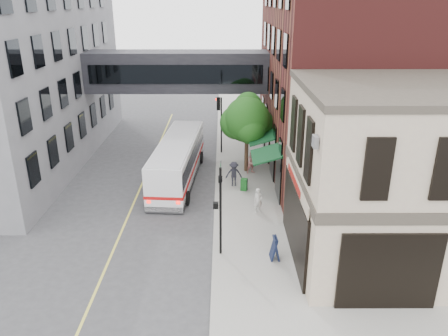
{
  "coord_description": "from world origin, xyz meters",
  "views": [
    {
      "loc": [
        0.5,
        -16.42,
        11.82
      ],
      "look_at": [
        0.57,
        4.96,
        3.48
      ],
      "focal_mm": 35.0,
      "sensor_mm": 36.0,
      "label": 1
    }
  ],
  "objects_px": {
    "pedestrian_b": "(252,162)",
    "bus": "(178,159)",
    "newspaper_box": "(244,184)",
    "pedestrian_c": "(234,174)",
    "sandwich_board": "(275,248)",
    "pedestrian_a": "(258,200)"
  },
  "relations": [
    {
      "from": "pedestrian_a",
      "to": "sandwich_board",
      "type": "xyz_separation_m",
      "value": [
        0.43,
        -4.87,
        -0.17
      ]
    },
    {
      "from": "pedestrian_b",
      "to": "pedestrian_c",
      "type": "bearing_deg",
      "value": -142.35
    },
    {
      "from": "pedestrian_c",
      "to": "sandwich_board",
      "type": "relative_size",
      "value": 1.47
    },
    {
      "from": "pedestrian_a",
      "to": "sandwich_board",
      "type": "distance_m",
      "value": 4.89
    },
    {
      "from": "bus",
      "to": "newspaper_box",
      "type": "xyz_separation_m",
      "value": [
        4.45,
        -2.03,
        -1.03
      ]
    },
    {
      "from": "sandwich_board",
      "to": "newspaper_box",
      "type": "bearing_deg",
      "value": 94.14
    },
    {
      "from": "pedestrian_a",
      "to": "pedestrian_c",
      "type": "bearing_deg",
      "value": 87.36
    },
    {
      "from": "newspaper_box",
      "to": "pedestrian_c",
      "type": "bearing_deg",
      "value": 148.02
    },
    {
      "from": "bus",
      "to": "newspaper_box",
      "type": "height_order",
      "value": "bus"
    },
    {
      "from": "pedestrian_a",
      "to": "bus",
      "type": "bearing_deg",
      "value": 113.4
    },
    {
      "from": "bus",
      "to": "pedestrian_a",
      "type": "distance_m",
      "value": 7.29
    },
    {
      "from": "pedestrian_a",
      "to": "newspaper_box",
      "type": "bearing_deg",
      "value": 80.62
    },
    {
      "from": "pedestrian_a",
      "to": "pedestrian_b",
      "type": "xyz_separation_m",
      "value": [
        0.05,
        6.13,
        0.07
      ]
    },
    {
      "from": "pedestrian_a",
      "to": "newspaper_box",
      "type": "height_order",
      "value": "pedestrian_a"
    },
    {
      "from": "pedestrian_c",
      "to": "newspaper_box",
      "type": "relative_size",
      "value": 2.12
    },
    {
      "from": "bus",
      "to": "newspaper_box",
      "type": "bearing_deg",
      "value": -24.54
    },
    {
      "from": "pedestrian_b",
      "to": "pedestrian_c",
      "type": "distance_m",
      "value": 2.64
    },
    {
      "from": "pedestrian_b",
      "to": "bus",
      "type": "bearing_deg",
      "value": 169.21
    },
    {
      "from": "newspaper_box",
      "to": "sandwich_board",
      "type": "xyz_separation_m",
      "value": [
        1.09,
        -8.0,
        0.18
      ]
    },
    {
      "from": "pedestrian_b",
      "to": "sandwich_board",
      "type": "bearing_deg",
      "value": -109.44
    },
    {
      "from": "sandwich_board",
      "to": "pedestrian_c",
      "type": "bearing_deg",
      "value": 97.61
    },
    {
      "from": "pedestrian_c",
      "to": "sandwich_board",
      "type": "distance_m",
      "value": 8.91
    }
  ]
}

